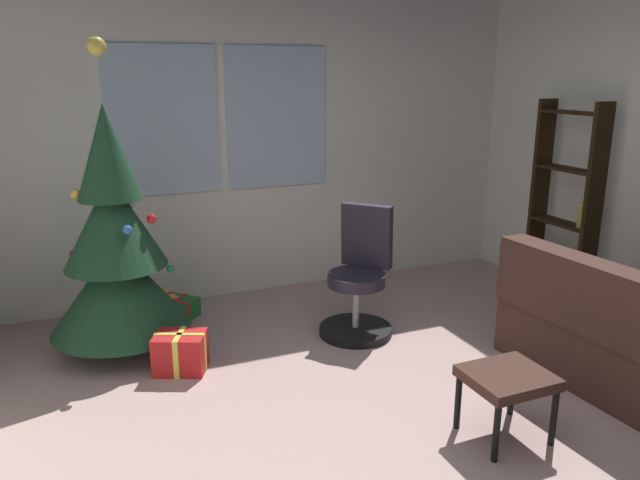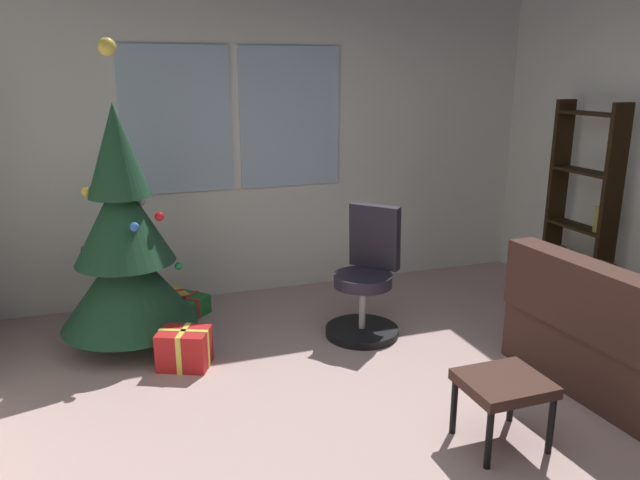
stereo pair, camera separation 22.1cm
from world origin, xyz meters
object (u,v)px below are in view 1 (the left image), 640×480
at_px(gift_box_red, 181,352).
at_px(gift_box_green, 174,310).
at_px(holiday_tree, 116,252).
at_px(bookshelf, 564,218).
at_px(office_chair, 359,285).
at_px(gift_box_gold, 162,305).
at_px(footstool, 507,382).

relative_size(gift_box_red, gift_box_green, 0.90).
bearing_deg(holiday_tree, bookshelf, -8.01).
relative_size(holiday_tree, gift_box_green, 4.79).
xyz_separation_m(office_chair, bookshelf, (1.88, -0.11, 0.38)).
height_order(holiday_tree, office_chair, holiday_tree).
height_order(gift_box_green, gift_box_gold, gift_box_gold).
relative_size(gift_box_green, bookshelf, 0.26).
relative_size(footstool, gift_box_gold, 1.43).
distance_m(gift_box_red, bookshelf, 3.33).
bearing_deg(office_chair, bookshelf, -3.28).
distance_m(gift_box_gold, office_chair, 1.69).
bearing_deg(gift_box_red, footstool, -44.34).
xyz_separation_m(gift_box_red, office_chair, (1.39, 0.11, 0.25)).
height_order(gift_box_gold, office_chair, office_chair).
xyz_separation_m(footstool, bookshelf, (1.76, 1.47, 0.43)).
distance_m(gift_box_red, office_chair, 1.42).
bearing_deg(gift_box_gold, gift_box_green, -65.11).
bearing_deg(holiday_tree, gift_box_gold, 57.80).
bearing_deg(office_chair, gift_box_red, -175.59).
relative_size(footstool, office_chair, 0.44).
bearing_deg(footstool, bookshelf, 39.72).
bearing_deg(gift_box_gold, footstool, -59.89).
relative_size(gift_box_red, gift_box_gold, 1.33).
xyz_separation_m(footstool, gift_box_gold, (-1.47, 2.53, -0.25)).
height_order(footstool, holiday_tree, holiday_tree).
height_order(footstool, office_chair, office_chair).
bearing_deg(office_chair, holiday_tree, 166.93).
height_order(gift_box_red, gift_box_green, gift_box_red).
bearing_deg(holiday_tree, footstool, -47.25).
xyz_separation_m(gift_box_red, gift_box_gold, (0.03, 1.07, -0.05)).
relative_size(office_chair, bookshelf, 0.57).
bearing_deg(gift_box_green, gift_box_gold, 114.89).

